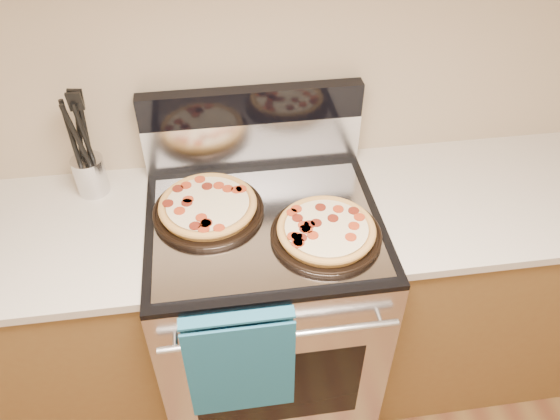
{
  "coord_description": "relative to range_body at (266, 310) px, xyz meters",
  "views": [
    {
      "loc": [
        -0.13,
        0.35,
        2.11
      ],
      "look_at": [
        0.04,
        1.55,
        1.04
      ],
      "focal_mm": 35.0,
      "sensor_mm": 36.0,
      "label": 1
    }
  ],
  "objects": [
    {
      "name": "wall_back",
      "position": [
        0.0,
        0.35,
        0.9
      ],
      "size": [
        4.0,
        0.0,
        4.0
      ],
      "primitive_type": "plane",
      "rotation": [
        1.57,
        0.0,
        0.0
      ],
      "color": "tan",
      "rests_on": "ground"
    },
    {
      "name": "range_body",
      "position": [
        0.0,
        0.0,
        0.0
      ],
      "size": [
        0.76,
        0.68,
        0.9
      ],
      "primitive_type": "cube",
      "color": "#B7B7BC",
      "rests_on": "ground"
    },
    {
      "name": "oven_window",
      "position": [
        0.0,
        -0.34,
        0.0
      ],
      "size": [
        0.56,
        0.01,
        0.4
      ],
      "primitive_type": "cube",
      "color": "black",
      "rests_on": "range_body"
    },
    {
      "name": "cooktop",
      "position": [
        0.0,
        0.0,
        0.46
      ],
      "size": [
        0.76,
        0.68,
        0.02
      ],
      "primitive_type": "cube",
      "color": "black",
      "rests_on": "range_body"
    },
    {
      "name": "backsplash_lower",
      "position": [
        0.0,
        0.31,
        0.56
      ],
      "size": [
        0.76,
        0.06,
        0.18
      ],
      "primitive_type": "cube",
      "color": "silver",
      "rests_on": "cooktop"
    },
    {
      "name": "backsplash_upper",
      "position": [
        0.0,
        0.31,
        0.71
      ],
      "size": [
        0.76,
        0.06,
        0.12
      ],
      "primitive_type": "cube",
      "color": "black",
      "rests_on": "backsplash_lower"
    },
    {
      "name": "oven_handle",
      "position": [
        0.0,
        -0.38,
        0.35
      ],
      "size": [
        0.7,
        0.03,
        0.03
      ],
      "primitive_type": "cylinder",
      "rotation": [
        0.0,
        1.57,
        0.0
      ],
      "color": "silver",
      "rests_on": "range_body"
    },
    {
      "name": "dish_towel",
      "position": [
        -0.12,
        -0.38,
        0.25
      ],
      "size": [
        0.32,
        0.05,
        0.42
      ],
      "primitive_type": null,
      "color": "#1B5587",
      "rests_on": "oven_handle"
    },
    {
      "name": "foil_sheet",
      "position": [
        0.0,
        -0.03,
        0.47
      ],
      "size": [
        0.7,
        0.55,
        0.01
      ],
      "primitive_type": "cube",
      "color": "gray",
      "rests_on": "cooktop"
    },
    {
      "name": "cabinet_left",
      "position": [
        -0.88,
        0.03,
        -0.01
      ],
      "size": [
        1.0,
        0.62,
        0.88
      ],
      "primitive_type": "cube",
      "color": "brown",
      "rests_on": "ground"
    },
    {
      "name": "cabinet_right",
      "position": [
        0.88,
        0.03,
        -0.01
      ],
      "size": [
        1.0,
        0.62,
        0.88
      ],
      "primitive_type": "cube",
      "color": "brown",
      "rests_on": "ground"
    },
    {
      "name": "countertop_right",
      "position": [
        0.88,
        0.03,
        0.45
      ],
      "size": [
        1.02,
        0.64,
        0.03
      ],
      "primitive_type": "cube",
      "color": "beige",
      "rests_on": "cabinet_right"
    },
    {
      "name": "pepperoni_pizza_back",
      "position": [
        -0.18,
        0.05,
        0.5
      ],
      "size": [
        0.38,
        0.38,
        0.05
      ],
      "primitive_type": null,
      "rotation": [
        0.0,
        0.0,
        -0.07
      ],
      "color": "#BE853A",
      "rests_on": "foil_sheet"
    },
    {
      "name": "pepperoni_pizza_front",
      "position": [
        0.18,
        -0.12,
        0.5
      ],
      "size": [
        0.37,
        0.37,
        0.05
      ],
      "primitive_type": null,
      "rotation": [
        0.0,
        0.0,
        -0.09
      ],
      "color": "#BE853A",
      "rests_on": "foil_sheet"
    },
    {
      "name": "utensil_crock",
      "position": [
        -0.56,
        0.24,
        0.53
      ],
      "size": [
        0.13,
        0.13,
        0.13
      ],
      "primitive_type": "cylinder",
      "rotation": [
        0.0,
        0.0,
        -0.26
      ],
      "color": "silver",
      "rests_on": "countertop_left"
    }
  ]
}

